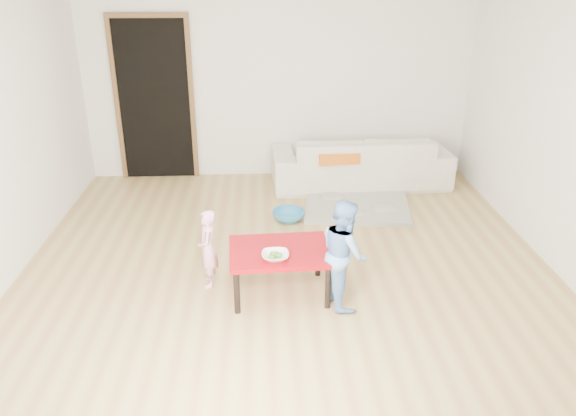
{
  "coord_description": "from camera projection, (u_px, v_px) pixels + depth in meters",
  "views": [
    {
      "loc": [
        -0.21,
        -4.78,
        2.64
      ],
      "look_at": [
        0.0,
        -0.2,
        0.65
      ],
      "focal_mm": 35.0,
      "sensor_mm": 36.0,
      "label": 1
    }
  ],
  "objects": [
    {
      "name": "red_table",
      "position": [
        280.0,
        271.0,
        4.84
      ],
      "size": [
        0.89,
        0.68,
        0.43
      ],
      "primitive_type": null,
      "rotation": [
        0.0,
        0.0,
        0.06
      ],
      "color": "maroon",
      "rests_on": "floor"
    },
    {
      "name": "cushion",
      "position": [
        336.0,
        154.0,
        6.9
      ],
      "size": [
        0.55,
        0.5,
        0.13
      ],
      "primitive_type": "cube",
      "rotation": [
        0.0,
        0.0,
        0.12
      ],
      "color": "orange",
      "rests_on": "sofa"
    },
    {
      "name": "right_wall",
      "position": [
        565.0,
        128.0,
        5.03
      ],
      "size": [
        0.02,
        5.0,
        2.6
      ],
      "primitive_type": "cube",
      "color": "white",
      "rests_on": "floor"
    },
    {
      "name": "child_blue",
      "position": [
        344.0,
        253.0,
        4.61
      ],
      "size": [
        0.43,
        0.51,
        0.93
      ],
      "primitive_type": "imported",
      "rotation": [
        0.0,
        0.0,
        1.76
      ],
      "color": "#6594EB",
      "rests_on": "floor"
    },
    {
      "name": "doorway",
      "position": [
        155.0,
        101.0,
        7.24
      ],
      "size": [
        1.02,
        0.08,
        2.11
      ],
      "primitive_type": null,
      "color": "brown",
      "rests_on": "back_wall"
    },
    {
      "name": "bowl",
      "position": [
        275.0,
        256.0,
        4.59
      ],
      "size": [
        0.22,
        0.22,
        0.05
      ],
      "primitive_type": "imported",
      "color": "white",
      "rests_on": "red_table"
    },
    {
      "name": "blanket",
      "position": [
        357.0,
        206.0,
        6.61
      ],
      "size": [
        1.32,
        1.15,
        0.06
      ],
      "primitive_type": null,
      "rotation": [
        0.0,
        0.0,
        -0.14
      ],
      "color": "#9C978A",
      "rests_on": "floor"
    },
    {
      "name": "broccoli",
      "position": [
        275.0,
        256.0,
        4.59
      ],
      "size": [
        0.12,
        0.12,
        0.06
      ],
      "primitive_type": null,
      "color": "#2D5919",
      "rests_on": "red_table"
    },
    {
      "name": "sofa",
      "position": [
        360.0,
        160.0,
        7.23
      ],
      "size": [
        2.28,
        0.97,
        0.66
      ],
      "primitive_type": "imported",
      "rotation": [
        0.0,
        0.0,
        3.18
      ],
      "color": "silver",
      "rests_on": "floor"
    },
    {
      "name": "basin",
      "position": [
        289.0,
        215.0,
        6.3
      ],
      "size": [
        0.36,
        0.36,
        0.11
      ],
      "primitive_type": "imported",
      "color": "teal",
      "rests_on": "floor"
    },
    {
      "name": "back_wall",
      "position": [
        278.0,
        78.0,
        7.21
      ],
      "size": [
        5.0,
        0.02,
        2.6
      ],
      "primitive_type": "cube",
      "color": "white",
      "rests_on": "floor"
    },
    {
      "name": "child_pink",
      "position": [
        208.0,
        249.0,
        4.91
      ],
      "size": [
        0.19,
        0.27,
        0.72
      ],
      "primitive_type": "imported",
      "rotation": [
        0.0,
        0.0,
        -1.5
      ],
      "color": "pink",
      "rests_on": "floor"
    },
    {
      "name": "floor",
      "position": [
        287.0,
        261.0,
        5.44
      ],
      "size": [
        5.0,
        5.0,
        0.01
      ],
      "primitive_type": "cube",
      "color": "#A87F48",
      "rests_on": "ground"
    }
  ]
}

